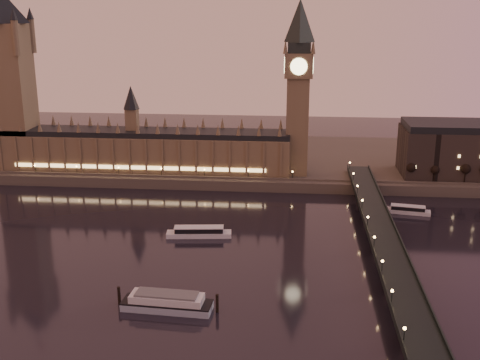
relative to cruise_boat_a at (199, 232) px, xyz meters
name	(u,v)px	position (x,y,z in m)	size (l,w,h in m)	color
ground	(167,260)	(-9.08, -28.52, -2.14)	(700.00, 700.00, 0.00)	black
far_embankment	(261,159)	(20.92, 136.48, 0.86)	(560.00, 130.00, 6.00)	#423D35
palace_of_westminster	(143,145)	(-49.20, 92.47, 19.57)	(180.00, 26.62, 52.00)	brown
victoria_tower	(10,71)	(-129.08, 92.48, 63.65)	(31.68, 31.68, 118.00)	brown
big_ben	(298,77)	(44.91, 92.47, 61.82)	(17.68, 17.68, 104.00)	brown
westminster_bridge	(387,256)	(82.53, -28.52, 3.38)	(13.20, 260.00, 15.30)	black
bare_tree_0	(414,169)	(112.52, 80.48, 11.91)	(5.31, 5.31, 10.81)	black
bare_tree_1	(438,169)	(126.02, 80.48, 11.91)	(5.31, 5.31, 10.81)	black
bare_tree_2	(462,170)	(139.53, 80.48, 11.91)	(5.31, 5.31, 10.81)	black
cruise_boat_a	(199,232)	(0.00, 0.00, 0.00)	(30.83, 9.75, 4.85)	silver
cruise_boat_b	(408,210)	(103.28, 42.18, -0.27)	(23.53, 9.52, 4.23)	silver
moored_barge	(167,302)	(-0.30, -70.65, 0.75)	(37.22, 11.23, 6.84)	#93A6BC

